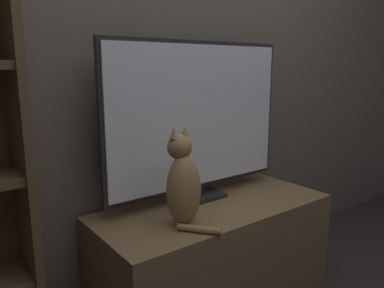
{
  "coord_description": "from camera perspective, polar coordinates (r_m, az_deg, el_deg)",
  "views": [
    {
      "loc": [
        -1.1,
        -0.36,
        1.16
      ],
      "look_at": [
        -0.12,
        0.94,
        0.82
      ],
      "focal_mm": 35.0,
      "sensor_mm": 36.0,
      "label": 1
    }
  ],
  "objects": [
    {
      "name": "tv_stand",
      "position": [
        1.92,
        3.3,
        -16.46
      ],
      "size": [
        1.15,
        0.51,
        0.51
      ],
      "color": "brown",
      "rests_on": "ground_plane"
    },
    {
      "name": "tv",
      "position": [
        1.8,
        1.02,
        3.81
      ],
      "size": [
        1.01,
        0.15,
        0.77
      ],
      "color": "black",
      "rests_on": "tv_stand"
    },
    {
      "name": "cat",
      "position": [
        1.54,
        -1.42,
        -6.2
      ],
      "size": [
        0.15,
        0.26,
        0.41
      ],
      "rotation": [
        0.0,
        0.0,
        0.05
      ],
      "color": "#997547",
      "rests_on": "tv_stand"
    },
    {
      "name": "wall_back",
      "position": [
        1.93,
        -2.33,
        15.82
      ],
      "size": [
        4.8,
        0.05,
        2.6
      ],
      "color": "#60564C",
      "rests_on": "ground_plane"
    }
  ]
}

